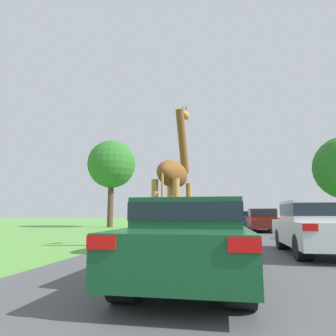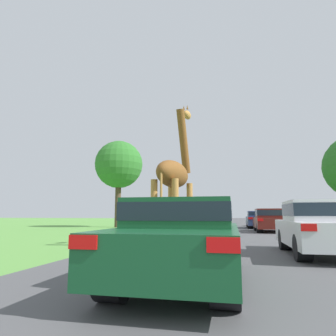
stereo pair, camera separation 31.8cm
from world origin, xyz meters
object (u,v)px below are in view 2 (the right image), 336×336
Objects in this scene: car_verge_right at (319,226)px; car_far_ahead at (173,221)px; car_queue_left at (190,218)px; tree_centre_back at (119,165)px; car_lead_maroon at (183,237)px; giraffe_near_road at (174,178)px; car_rear_follower at (259,219)px; car_queue_right at (269,220)px.

car_far_ahead is at bearing 127.47° from car_verge_right.
car_queue_left is at bearing 90.22° from car_far_ahead.
car_verge_right is 20.59m from tree_centre_back.
tree_centre_back is at bearing 114.51° from car_lead_maroon.
car_queue_left is at bearing 104.75° from giraffe_near_road.
car_verge_right is at bearing 52.01° from car_lead_maroon.
car_rear_follower is 12.90m from tree_centre_back.
car_far_ahead is at bearing -120.27° from car_rear_follower.
car_verge_right is 0.96× the size of car_rear_follower.
tree_centre_back reaches higher than car_queue_right.
giraffe_near_road is at bearing -102.59° from car_rear_follower.
car_lead_maroon is at bearing -97.95° from car_rear_follower.
car_lead_maroon is at bearing -68.49° from giraffe_near_road.
car_rear_follower is (3.75, 16.80, -1.50)m from giraffe_near_road.
car_far_ahead is 10.59m from car_rear_follower.
tree_centre_back is (-6.62, 8.49, 4.74)m from car_far_ahead.
car_rear_follower is at bearing 92.72° from car_queue_right.
car_rear_follower is (5.37, 2.02, -0.06)m from car_queue_left.
giraffe_near_road is at bearing -108.74° from car_queue_right.
car_queue_right reaches higher than car_rear_follower.
car_far_ahead is (-1.59, 7.65, -1.46)m from giraffe_near_road.
tree_centre_back is at bearing 127.74° from car_verge_right.
giraffe_near_road reaches higher than car_far_ahead.
car_lead_maroon is 0.95× the size of car_queue_left.
car_queue_left is (-5.61, 3.02, 0.02)m from car_queue_right.
car_far_ahead is 1.02× the size of car_rear_follower.
car_queue_left is at bearing 97.63° from car_lead_maroon.
car_lead_maroon is 0.94× the size of car_far_ahead.
car_verge_right is (4.06, 0.29, -1.43)m from giraffe_near_road.
tree_centre_back reaches higher than car_verge_right.
car_queue_left is (-1.62, 14.79, -1.43)m from giraffe_near_road.
car_queue_left reaches higher than car_rear_follower.
giraffe_near_road is at bearing -78.28° from car_far_ahead.
giraffe_near_road is 1.13× the size of car_far_ahead.
car_rear_follower is (5.34, 9.15, -0.03)m from car_far_ahead.
car_verge_right is at bearing -88.93° from car_rear_follower.
car_rear_follower is at bearing 91.07° from car_verge_right.
giraffe_near_road is at bearing 102.99° from car_lead_maroon.
giraffe_near_road is 7.95m from car_far_ahead.
car_queue_right is (3.99, 11.76, -1.45)m from giraffe_near_road.
car_queue_left is 1.00× the size of car_far_ahead.
giraffe_near_road is 17.28m from car_rear_follower.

